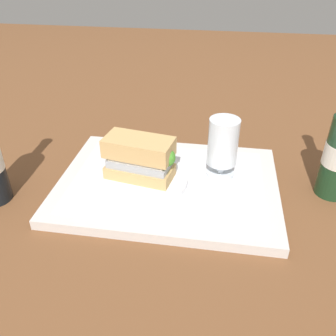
# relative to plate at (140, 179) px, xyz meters

# --- Properties ---
(ground_plane) EXTENTS (3.00, 3.00, 0.00)m
(ground_plane) POSITION_rel_plate_xyz_m (0.05, 0.02, -0.03)
(ground_plane) COLOR brown
(tray) EXTENTS (0.44, 0.32, 0.02)m
(tray) POSITION_rel_plate_xyz_m (0.05, 0.02, -0.02)
(tray) COLOR silver
(tray) RESTS_ON ground_plane
(placemat) EXTENTS (0.38, 0.27, 0.00)m
(placemat) POSITION_rel_plate_xyz_m (0.05, 0.02, -0.01)
(placemat) COLOR silver
(placemat) RESTS_ON tray
(plate) EXTENTS (0.19, 0.19, 0.01)m
(plate) POSITION_rel_plate_xyz_m (0.00, 0.00, 0.00)
(plate) COLOR white
(plate) RESTS_ON placemat
(sandwich) EXTENTS (0.14, 0.09, 0.08)m
(sandwich) POSITION_rel_plate_xyz_m (0.00, -0.00, 0.05)
(sandwich) COLOR tan
(sandwich) RESTS_ON plate
(beer_glass) EXTENTS (0.06, 0.06, 0.12)m
(beer_glass) POSITION_rel_plate_xyz_m (0.16, 0.05, 0.06)
(beer_glass) COLOR silver
(beer_glass) RESTS_ON placemat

